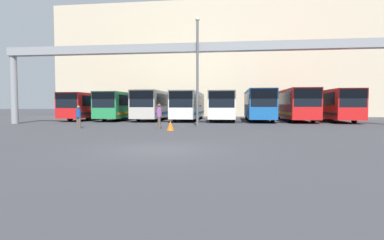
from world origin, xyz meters
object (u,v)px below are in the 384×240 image
at_px(pedestrian_near_center, 159,116).
at_px(lamp_post, 197,67).
at_px(bus_slot_0, 93,105).
at_px(traffic_cone, 170,126).
at_px(bus_slot_3, 189,104).
at_px(bus_slot_4, 223,104).
at_px(bus_slot_2, 157,104).
at_px(bus_slot_6, 294,103).
at_px(bus_slot_5, 259,103).
at_px(bus_slot_7, 331,104).
at_px(pedestrian_mid_left, 79,116).
at_px(bus_slot_1, 125,104).

distance_m(pedestrian_near_center, lamp_post, 5.51).
bearing_deg(bus_slot_0, traffic_cone, -48.36).
distance_m(bus_slot_3, lamp_post, 9.54).
bearing_deg(bus_slot_4, bus_slot_2, -178.07).
relative_size(bus_slot_0, pedestrian_near_center, 6.30).
distance_m(bus_slot_0, bus_slot_6, 22.65).
distance_m(bus_slot_5, pedestrian_near_center, 14.31).
height_order(bus_slot_0, lamp_post, lamp_post).
xyz_separation_m(bus_slot_4, traffic_cone, (-3.18, -13.97, -1.45)).
xyz_separation_m(bus_slot_2, bus_slot_4, (7.55, 0.25, -0.05)).
bearing_deg(traffic_cone, bus_slot_7, 42.73).
distance_m(bus_slot_0, bus_slot_5, 18.88).
relative_size(bus_slot_2, lamp_post, 1.37).
xyz_separation_m(pedestrian_mid_left, traffic_cone, (7.10, -1.09, -0.56)).
relative_size(bus_slot_5, lamp_post, 1.19).
relative_size(bus_slot_7, pedestrian_near_center, 6.28).
bearing_deg(bus_slot_2, bus_slot_7, -0.98).
distance_m(pedestrian_near_center, traffic_cone, 1.68).
relative_size(bus_slot_0, bus_slot_5, 1.08).
bearing_deg(bus_slot_2, bus_slot_0, -177.65).
xyz_separation_m(bus_slot_3, bus_slot_6, (11.32, 0.15, 0.10)).
xyz_separation_m(bus_slot_5, lamp_post, (-5.62, -8.59, 2.86)).
xyz_separation_m(bus_slot_2, pedestrian_mid_left, (-2.73, -12.63, -0.94)).
bearing_deg(bus_slot_2, bus_slot_3, -6.92).
xyz_separation_m(bus_slot_3, bus_slot_5, (7.55, -0.29, 0.08)).
xyz_separation_m(bus_slot_6, pedestrian_near_center, (-11.78, -12.26, -0.93)).
bearing_deg(pedestrian_mid_left, traffic_cone, -5.37).
relative_size(bus_slot_0, traffic_cone, 17.62).
bearing_deg(pedestrian_near_center, bus_slot_6, -58.03).
bearing_deg(bus_slot_4, bus_slot_1, -179.19).
distance_m(bus_slot_6, lamp_post, 13.33).
bearing_deg(bus_slot_1, bus_slot_5, -3.17).
height_order(bus_slot_5, pedestrian_near_center, bus_slot_5).
bearing_deg(pedestrian_near_center, traffic_cone, -151.73).
height_order(pedestrian_near_center, pedestrian_mid_left, pedestrian_near_center).
bearing_deg(pedestrian_near_center, bus_slot_3, -16.32).
xyz_separation_m(bus_slot_6, traffic_cone, (-10.73, -13.40, -1.56)).
bearing_deg(bus_slot_2, bus_slot_5, -3.76).
distance_m(bus_slot_3, traffic_cone, 13.35).
distance_m(bus_slot_0, lamp_post, 16.31).
height_order(bus_slot_3, bus_slot_6, bus_slot_6).
distance_m(bus_slot_5, bus_slot_6, 3.80).
relative_size(bus_slot_3, bus_slot_6, 0.97).
height_order(bus_slot_1, bus_slot_2, bus_slot_2).
relative_size(pedestrian_mid_left, traffic_cone, 2.58).
distance_m(pedestrian_mid_left, traffic_cone, 7.21).
height_order(bus_slot_1, bus_slot_5, bus_slot_5).
bearing_deg(bus_slot_5, bus_slot_6, 6.51).
relative_size(bus_slot_0, bus_slot_1, 0.93).
height_order(bus_slot_4, traffic_cone, bus_slot_4).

